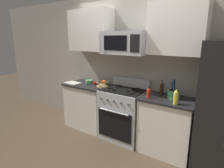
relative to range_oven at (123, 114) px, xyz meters
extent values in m
plane|color=#473828|center=(0.00, -0.61, -0.47)|extent=(16.00, 16.00, 0.00)
cube|color=#9E998E|center=(0.00, 0.36, 0.83)|extent=(8.00, 0.10, 2.60)
cube|color=silver|center=(-0.85, 0.00, -0.03)|extent=(0.87, 0.54, 0.88)
cube|color=black|center=(-0.85, 0.00, 0.42)|extent=(0.91, 0.58, 0.03)
cube|color=#B2B5BA|center=(0.00, 0.00, -0.02)|extent=(0.76, 0.58, 0.91)
cube|color=black|center=(0.00, -0.30, -0.11)|extent=(0.67, 0.01, 0.51)
cylinder|color=#B2B5BA|center=(0.00, -0.32, 0.14)|extent=(0.57, 0.02, 0.02)
cube|color=black|center=(0.00, 0.00, 0.44)|extent=(0.73, 0.52, 0.02)
cube|color=#B2B5BA|center=(0.00, 0.26, 0.53)|extent=(0.76, 0.06, 0.18)
torus|color=black|center=(-0.18, -0.12, 0.46)|extent=(0.17, 0.17, 0.02)
torus|color=black|center=(0.18, -0.12, 0.46)|extent=(0.17, 0.17, 0.02)
torus|color=black|center=(-0.18, 0.12, 0.46)|extent=(0.17, 0.17, 0.02)
torus|color=black|center=(0.18, 0.12, 0.46)|extent=(0.17, 0.17, 0.02)
cylinder|color=#4C4C51|center=(-0.27, -0.30, 0.32)|extent=(0.04, 0.02, 0.04)
cylinder|color=#4C4C51|center=(-0.14, -0.30, 0.32)|extent=(0.04, 0.02, 0.04)
cylinder|color=#4C4C51|center=(0.00, -0.30, 0.32)|extent=(0.04, 0.02, 0.04)
cylinder|color=#4C4C51|center=(0.14, -0.30, 0.32)|extent=(0.04, 0.02, 0.04)
cylinder|color=#4C4C51|center=(0.27, -0.30, 0.32)|extent=(0.04, 0.02, 0.04)
cube|color=silver|center=(0.81, 0.00, -0.03)|extent=(0.80, 0.54, 0.88)
cube|color=black|center=(0.81, 0.00, 0.42)|extent=(0.84, 0.58, 0.03)
cube|color=#B2B5BA|center=(0.00, 0.03, 1.26)|extent=(0.80, 0.40, 0.38)
cube|color=black|center=(-0.07, -0.18, 1.26)|extent=(0.44, 0.01, 0.24)
cube|color=black|center=(0.29, -0.18, 1.26)|extent=(0.16, 0.01, 0.27)
cylinder|color=#B2B5BA|center=(-0.36, -0.20, 1.26)|extent=(0.02, 0.02, 0.27)
cube|color=silver|center=(-0.85, 0.14, 1.48)|extent=(0.90, 0.34, 0.77)
cube|color=silver|center=(0.81, 0.14, 1.48)|extent=(0.83, 0.34, 0.77)
cylinder|color=#59AD66|center=(0.85, 0.07, 0.50)|extent=(0.19, 0.19, 0.12)
cylinder|color=black|center=(0.85, 0.07, 0.51)|extent=(0.15, 0.15, 0.11)
cylinder|color=blue|center=(0.85, 0.05, 0.60)|extent=(0.05, 0.02, 0.28)
cylinder|color=black|center=(0.84, 0.05, 0.58)|extent=(0.05, 0.04, 0.25)
cylinder|color=black|center=(0.86, 0.07, 0.60)|extent=(0.02, 0.08, 0.28)
cone|color=#9E7A4C|center=(-0.50, 0.05, 0.48)|extent=(0.24, 0.24, 0.08)
torus|color=#9E7A4C|center=(-0.50, 0.05, 0.52)|extent=(0.25, 0.25, 0.02)
sphere|color=red|center=(-0.50, 0.06, 0.51)|extent=(0.07, 0.07, 0.07)
sphere|color=orange|center=(-0.49, 0.08, 0.51)|extent=(0.08, 0.08, 0.08)
sphere|color=red|center=(-0.70, 0.06, 0.47)|extent=(0.07, 0.07, 0.07)
cube|color=silver|center=(-1.14, -0.12, 0.44)|extent=(0.33, 0.24, 0.02)
cylinder|color=gold|center=(0.96, -0.19, 0.52)|extent=(0.07, 0.07, 0.17)
cone|color=gold|center=(0.96, -0.19, 0.63)|extent=(0.06, 0.06, 0.05)
cylinder|color=black|center=(0.96, -0.19, 0.67)|extent=(0.03, 0.03, 0.01)
cylinder|color=#382314|center=(0.63, 0.17, 0.52)|extent=(0.06, 0.06, 0.18)
cone|color=#382314|center=(0.63, 0.17, 0.64)|extent=(0.05, 0.05, 0.05)
cylinder|color=black|center=(0.63, 0.17, 0.67)|extent=(0.02, 0.02, 0.01)
cylinder|color=red|center=(0.53, -0.13, 0.50)|extent=(0.06, 0.06, 0.13)
cone|color=red|center=(0.53, -0.13, 0.58)|extent=(0.05, 0.05, 0.04)
cylinder|color=black|center=(0.53, -0.13, 0.61)|extent=(0.02, 0.02, 0.01)
cylinder|color=#59AD66|center=(-0.89, 0.10, 0.46)|extent=(0.15, 0.15, 0.05)
torus|color=#59AD66|center=(-0.89, 0.10, 0.49)|extent=(0.16, 0.16, 0.01)
camera|label=1|loc=(1.68, -2.79, 1.35)|focal=30.66mm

